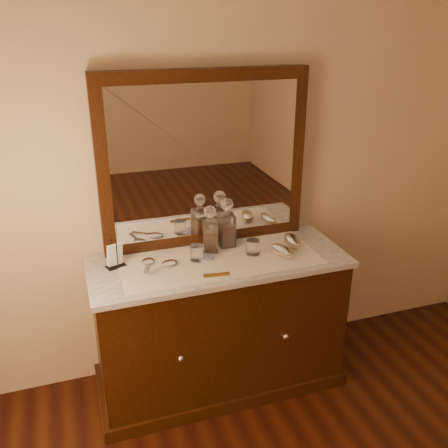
{
  "coord_description": "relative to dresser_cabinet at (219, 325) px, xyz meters",
  "views": [
    {
      "loc": [
        -0.75,
        -0.39,
        2.1
      ],
      "look_at": [
        0.0,
        1.85,
        1.1
      ],
      "focal_mm": 39.55,
      "sensor_mm": 36.0,
      "label": 1
    }
  ],
  "objects": [
    {
      "name": "tumblers",
      "position": [
        0.04,
        0.0,
        0.49
      ],
      "size": [
        0.4,
        0.11,
        0.09
      ],
      "color": "white",
      "rests_on": "lace_runner"
    },
    {
      "name": "dresser_plinth",
      "position": [
        0.0,
        0.0,
        -0.37
      ],
      "size": [
        1.46,
        0.59,
        0.08
      ],
      "primitive_type": "cube",
      "color": "black",
      "rests_on": "floor"
    },
    {
      "name": "comb",
      "position": [
        -0.07,
        -0.19,
        0.45
      ],
      "size": [
        0.14,
        0.04,
        0.01
      ],
      "primitive_type": "cube",
      "rotation": [
        0.0,
        0.0,
        -0.12
      ],
      "color": "brown",
      "rests_on": "lace_runner"
    },
    {
      "name": "hand_mirror_inner",
      "position": [
        -0.29,
        -0.0,
        0.45
      ],
      "size": [
        0.2,
        0.16,
        0.02
      ],
      "color": "silver",
      "rests_on": "lace_runner"
    },
    {
      "name": "decanter_left",
      "position": [
        -0.02,
        0.1,
        0.55
      ],
      "size": [
        0.1,
        0.1,
        0.28
      ],
      "color": "brown",
      "rests_on": "lace_runner"
    },
    {
      "name": "lace_runner",
      "position": [
        0.0,
        -0.02,
        0.44
      ],
      "size": [
        1.1,
        0.45,
        0.0
      ],
      "primitive_type": "cube",
      "color": "silver",
      "rests_on": "marble_top"
    },
    {
      "name": "mirror_glass",
      "position": [
        0.0,
        0.21,
        0.94
      ],
      "size": [
        1.06,
        0.01,
        0.86
      ],
      "primitive_type": "cube",
      "color": "white",
      "rests_on": "marble_top"
    },
    {
      "name": "napkin_rack",
      "position": [
        -0.56,
        0.08,
        0.5
      ],
      "size": [
        0.12,
        0.09,
        0.15
      ],
      "color": "black",
      "rests_on": "marble_top"
    },
    {
      "name": "brush_near",
      "position": [
        0.36,
        -0.07,
        0.47
      ],
      "size": [
        0.12,
        0.18,
        0.05
      ],
      "color": "tan",
      "rests_on": "lace_runner"
    },
    {
      "name": "mirror_frame",
      "position": [
        0.0,
        0.25,
        0.94
      ],
      "size": [
        1.2,
        0.08,
        1.0
      ],
      "primitive_type": "cube",
      "color": "black",
      "rests_on": "marble_top"
    },
    {
      "name": "dresser_cabinet",
      "position": [
        0.0,
        0.0,
        0.0
      ],
      "size": [
        1.4,
        0.55,
        0.82
      ],
      "primitive_type": "cube",
      "color": "black",
      "rests_on": "floor"
    },
    {
      "name": "decanter_right",
      "position": [
        0.1,
        0.14,
        0.56
      ],
      "size": [
        0.09,
        0.09,
        0.3
      ],
      "color": "brown",
      "rests_on": "lace_runner"
    },
    {
      "name": "knob_left",
      "position": [
        -0.3,
        -0.28,
        0.04
      ],
      "size": [
        0.04,
        0.04,
        0.04
      ],
      "primitive_type": "sphere",
      "color": "silver",
      "rests_on": "dresser_cabinet"
    },
    {
      "name": "marble_top",
      "position": [
        0.0,
        0.0,
        0.42
      ],
      "size": [
        1.44,
        0.59,
        0.03
      ],
      "primitive_type": "cube",
      "color": "silver",
      "rests_on": "dresser_cabinet"
    },
    {
      "name": "knob_right",
      "position": [
        0.3,
        -0.28,
        0.04
      ],
      "size": [
        0.04,
        0.04,
        0.04
      ],
      "primitive_type": "sphere",
      "color": "silver",
      "rests_on": "dresser_cabinet"
    },
    {
      "name": "hand_mirror_outer",
      "position": [
        -0.39,
        0.05,
        0.45
      ],
      "size": [
        0.1,
        0.19,
        0.02
      ],
      "color": "silver",
      "rests_on": "lace_runner"
    },
    {
      "name": "brush_far",
      "position": [
        0.47,
        0.03,
        0.47
      ],
      "size": [
        0.09,
        0.18,
        0.05
      ],
      "color": "tan",
      "rests_on": "lace_runner"
    },
    {
      "name": "pin_dish",
      "position": [
        -0.07,
        0.01,
        0.45
      ],
      "size": [
        0.09,
        0.09,
        0.02
      ],
      "primitive_type": "cylinder",
      "rotation": [
        0.0,
        0.0,
        -0.01
      ],
      "color": "white",
      "rests_on": "lace_runner"
    }
  ]
}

